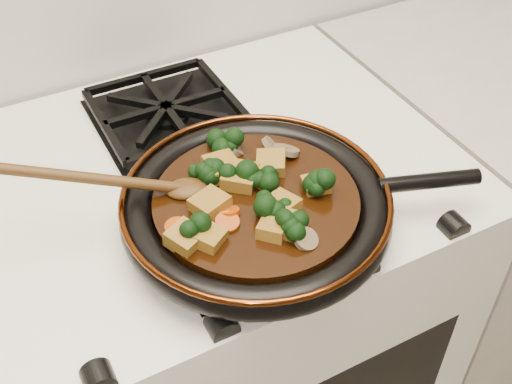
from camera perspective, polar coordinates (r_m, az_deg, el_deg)
name	(u,v)px	position (r m, az deg, el deg)	size (l,w,h in m)	color
stove	(215,338)	(1.31, -3.66, -12.86)	(0.76, 0.60, 0.90)	white
burner_grate_front	(244,218)	(0.87, -1.10, -2.35)	(0.23, 0.23, 0.03)	black
burner_grate_back	(167,112)	(1.07, -7.93, 7.07)	(0.23, 0.23, 0.03)	black
skillet	(257,206)	(0.85, 0.13, -1.28)	(0.47, 0.36, 0.05)	black
braising_sauce	(256,204)	(0.84, 0.00, -1.05)	(0.27, 0.27, 0.02)	black
tofu_cube_0	(272,229)	(0.79, 1.47, -3.28)	(0.03, 0.03, 0.02)	olive
tofu_cube_1	(283,224)	(0.79, 2.39, -2.90)	(0.04, 0.04, 0.02)	olive
tofu_cube_2	(282,206)	(0.82, 2.33, -1.22)	(0.04, 0.04, 0.02)	olive
tofu_cube_3	(240,177)	(0.85, -1.45, 1.31)	(0.04, 0.05, 0.02)	olive
tofu_cube_4	(271,164)	(0.88, 1.35, 2.52)	(0.04, 0.04, 0.02)	olive
tofu_cube_5	(316,185)	(0.85, 5.37, 0.64)	(0.03, 0.03, 0.02)	olive
tofu_cube_6	(185,238)	(0.78, -6.29, -4.10)	(0.04, 0.04, 0.02)	olive
tofu_cube_7	(210,204)	(0.82, -4.11, -1.12)	(0.04, 0.04, 0.02)	olive
tofu_cube_8	(210,238)	(0.78, -4.08, -4.14)	(0.04, 0.03, 0.02)	olive
tofu_cube_9	(222,168)	(0.87, -3.05, 2.16)	(0.04, 0.04, 0.02)	olive
broccoli_floret_0	(321,183)	(0.84, 5.83, 0.79)	(0.06, 0.06, 0.05)	black
broccoli_floret_1	(217,173)	(0.86, -3.52, 1.70)	(0.06, 0.06, 0.06)	black
broccoli_floret_2	(295,227)	(0.79, 3.45, -3.11)	(0.05, 0.05, 0.05)	black
broccoli_floret_3	(275,209)	(0.81, 1.69, -1.53)	(0.06, 0.06, 0.05)	black
broccoli_floret_4	(259,181)	(0.85, 0.31, 1.02)	(0.06, 0.06, 0.05)	black
broccoli_floret_5	(198,238)	(0.78, -5.15, -4.10)	(0.06, 0.06, 0.05)	black
broccoli_floret_6	(201,174)	(0.86, -4.94, 1.59)	(0.06, 0.06, 0.05)	black
broccoli_floret_7	(223,143)	(0.91, -2.92, 4.34)	(0.06, 0.06, 0.05)	black
carrot_coin_0	(177,227)	(0.80, -7.02, -3.14)	(0.03, 0.03, 0.01)	#A63704
carrot_coin_1	(266,182)	(0.85, 0.91, 0.85)	(0.03, 0.03, 0.01)	#A63704
carrot_coin_2	(229,212)	(0.81, -2.39, -1.78)	(0.03, 0.03, 0.01)	#A63704
carrot_coin_3	(227,222)	(0.80, -2.57, -2.71)	(0.03, 0.03, 0.01)	#A63704
mushroom_slice_0	(306,239)	(0.78, 4.45, -4.21)	(0.03, 0.03, 0.01)	brown
mushroom_slice_1	(272,147)	(0.91, 1.45, 4.00)	(0.04, 0.04, 0.01)	brown
mushroom_slice_2	(286,150)	(0.90, 2.71, 3.72)	(0.04, 0.04, 0.01)	brown
mushroom_slice_3	(278,148)	(0.91, 1.94, 3.91)	(0.03, 0.03, 0.01)	brown
mushroom_slice_4	(234,148)	(0.91, -1.94, 3.91)	(0.03, 0.03, 0.01)	brown
wooden_spoon	(137,183)	(0.84, -10.57, 0.76)	(0.15, 0.07, 0.23)	#44290E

